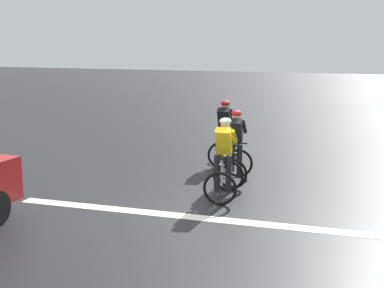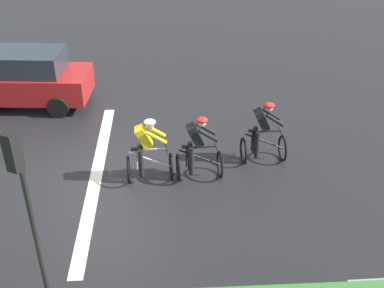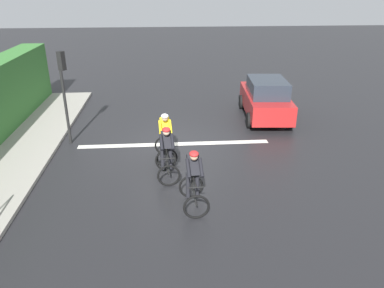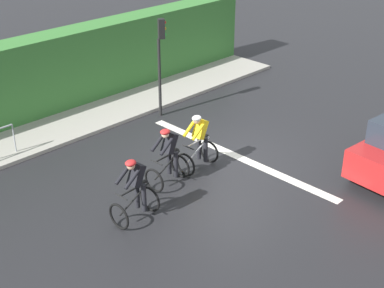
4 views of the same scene
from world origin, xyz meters
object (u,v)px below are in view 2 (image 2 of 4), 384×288
at_px(cyclist_mid, 147,152).
at_px(car_red, 24,79).
at_px(cyclist_second, 198,150).
at_px(cyclist_lead, 263,134).
at_px(traffic_light_near_crossing, 25,196).

height_order(cyclist_mid, car_red, car_red).
bearing_deg(cyclist_mid, cyclist_second, 91.62).
height_order(cyclist_second, cyclist_mid, same).
xyz_separation_m(cyclist_second, car_red, (-4.35, -5.09, 0.08)).
bearing_deg(cyclist_lead, traffic_light_near_crossing, -47.97).
bearing_deg(cyclist_mid, traffic_light_near_crossing, -26.85).
bearing_deg(car_red, cyclist_lead, 61.48).
height_order(cyclist_mid, traffic_light_near_crossing, traffic_light_near_crossing).
xyz_separation_m(cyclist_second, traffic_light_near_crossing, (3.51, -2.95, 1.43)).
xyz_separation_m(cyclist_second, cyclist_mid, (0.03, -1.19, 0.00)).
bearing_deg(cyclist_lead, cyclist_second, -68.49).
bearing_deg(cyclist_lead, cyclist_mid, -76.36).
relative_size(cyclist_mid, car_red, 0.39).
bearing_deg(cyclist_second, traffic_light_near_crossing, -40.02).
height_order(cyclist_second, traffic_light_near_crossing, traffic_light_near_crossing).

